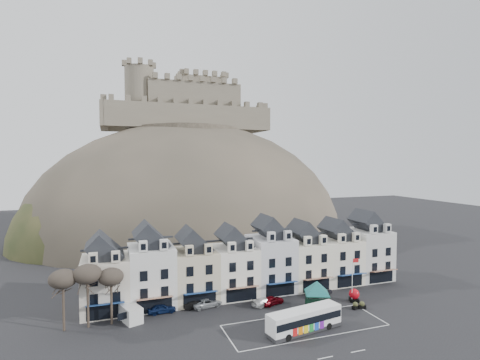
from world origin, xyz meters
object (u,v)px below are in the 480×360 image
car_silver (207,303)px  white_van (129,312)px  car_charcoal (321,292)px  car_black (196,304)px  bus_shelter (317,287)px  flagpole (353,277)px  bus (304,319)px  car_navy (162,308)px  car_white (265,302)px  red_buoy (354,295)px  car_maroon (272,300)px

car_silver → white_van: bearing=84.5°
car_charcoal → car_black: bearing=67.7°
white_van → car_black: size_ratio=1.38×
bus_shelter → flagpole: 7.00m
bus_shelter → car_charcoal: (3.75, 4.98, -2.78)m
bus → car_navy: bus is taller
flagpole → white_van: size_ratio=1.40×
flagpole → car_white: (-13.67, 3.52, -3.56)m
car_black → car_silver: (1.71, 0.00, 0.04)m
car_black → car_charcoal: bearing=-95.9°
red_buoy → car_silver: size_ratio=0.44×
car_navy → bus: bearing=-129.0°
flagpole → car_navy: size_ratio=1.74×
car_silver → bus: bearing=-151.1°
red_buoy → white_van: 34.66m
car_black → car_silver: size_ratio=0.80×
bus → white_van: bearing=142.8°
flagpole → car_silver: size_ratio=1.55×
bus_shelter → flagpole: flagpole is taller
white_van → car_white: 20.19m
white_van → car_silver: white_van is taller
car_silver → red_buoy: bearing=-114.4°
bus_shelter → car_black: (-17.05, 6.72, -2.85)m
red_buoy → flagpole: bearing=-150.1°
car_silver → car_black: bearing=79.6°
white_van → car_charcoal: size_ratio=1.25×
bus_shelter → car_navy: bus_shelter is taller
bus_shelter → car_silver: (-15.34, 6.72, -2.81)m
car_white → car_maroon: (1.30, 0.00, 0.05)m
car_silver → car_maroon: 10.20m
car_silver → car_white: 8.95m
flagpole → bus: bearing=-152.6°
flagpole → car_silver: bearing=164.9°
white_van → car_maroon: (21.42, -1.52, -0.43)m
flagpole → car_charcoal: size_ratio=1.75×
bus_shelter → white_van: bus_shelter is taller
car_navy → car_maroon: size_ratio=1.06×
car_white → car_silver: bearing=60.7°
car_silver → car_white: (8.59, -2.50, -0.04)m
white_van → car_white: size_ratio=1.23×
car_navy → car_white: size_ratio=0.98×
bus → car_maroon: bearing=81.6°
car_black → car_silver: bearing=-91.1°
car_navy → car_silver: car_navy is taller
bus_shelter → car_white: bearing=171.2°
red_buoy → car_white: size_ratio=0.48×
car_black → red_buoy: bearing=-104.2°
bus_shelter → white_van: (-26.88, 5.74, -2.37)m
car_black → car_silver: 1.71m
car_charcoal → car_navy: bearing=68.6°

